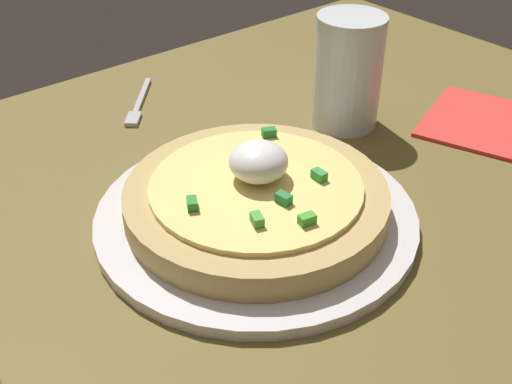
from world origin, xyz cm
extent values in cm
cube|color=brown|center=(0.00, 0.00, 1.29)|extent=(105.06, 64.64, 2.58)
cylinder|color=silver|center=(1.56, -4.42, 3.10)|extent=(27.42, 27.42, 1.05)
cylinder|color=tan|center=(1.56, -4.42, 4.84)|extent=(22.20, 22.20, 2.41)
cylinder|color=#EFD373|center=(1.56, -4.42, 6.27)|extent=(17.80, 17.80, 0.46)
ellipsoid|color=white|center=(2.27, -3.88, 8.08)|extent=(4.94, 4.94, 3.16)
cube|color=#2C852A|center=(-4.45, -3.89, 6.90)|extent=(1.33, 1.51, 0.80)
cube|color=green|center=(6.02, -7.26, 6.90)|extent=(0.82, 1.29, 0.80)
cube|color=green|center=(1.07, -11.06, 6.90)|extent=(1.41, 1.03, 0.80)
cube|color=#257E3A|center=(1.51, -7.90, 6.90)|extent=(0.93, 1.36, 0.80)
cube|color=green|center=(-1.86, -8.68, 6.90)|extent=(1.21, 1.48, 0.80)
cube|color=#247E30|center=(7.46, 0.84, 6.90)|extent=(1.50, 1.28, 0.80)
cylinder|color=silver|center=(20.17, 3.17, 8.52)|extent=(7.10, 7.10, 11.87)
cylinder|color=#422105|center=(20.17, 3.17, 7.21)|extent=(6.25, 6.25, 8.45)
cube|color=#B7B7BC|center=(6.42, 22.33, 2.83)|extent=(6.17, 6.94, 0.50)
cube|color=#B7B7BC|center=(2.65, 18.00, 2.83)|extent=(2.90, 3.03, 0.50)
cube|color=red|center=(31.91, -7.45, 2.78)|extent=(16.97, 16.97, 0.40)
camera|label=1|loc=(-26.15, -38.01, 35.89)|focal=44.65mm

